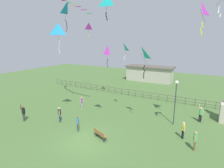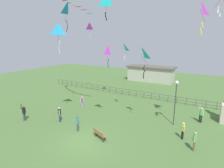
% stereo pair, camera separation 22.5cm
% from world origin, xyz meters
% --- Properties ---
extents(ground_plane, '(80.00, 80.00, 0.00)m').
position_xyz_m(ground_plane, '(0.00, 0.00, 0.00)').
color(ground_plane, '#4C7038').
extents(lamppost, '(0.36, 0.36, 4.64)m').
position_xyz_m(lamppost, '(5.90, 6.99, 3.35)').
color(lamppost, '#38383D').
rests_on(lamppost, ground_plane).
extents(park_bench, '(1.55, 0.93, 0.85)m').
position_xyz_m(park_bench, '(0.84, 0.90, 0.46)').
color(park_bench, olive).
rests_on(park_bench, ground_plane).
extents(person_0, '(0.35, 0.40, 1.63)m').
position_xyz_m(person_0, '(-4.74, 1.64, 0.94)').
color(person_0, navy).
rests_on(person_0, ground_plane).
extents(person_1, '(0.51, 0.30, 1.93)m').
position_xyz_m(person_1, '(8.24, 8.98, 0.97)').
color(person_1, black).
rests_on(person_1, ground_plane).
extents(person_2, '(0.32, 0.54, 2.00)m').
position_xyz_m(person_2, '(-8.24, -0.11, 1.00)').
color(person_2, '#3F4C47').
rests_on(person_2, ground_plane).
extents(person_3, '(0.43, 0.28, 1.51)m').
position_xyz_m(person_3, '(-1.74, 1.02, 0.87)').
color(person_3, '#3F4C47').
rests_on(person_3, ground_plane).
extents(person_4, '(0.29, 0.42, 1.57)m').
position_xyz_m(person_4, '(7.15, 4.53, 0.90)').
color(person_4, black).
rests_on(person_4, ground_plane).
extents(person_5, '(0.28, 0.42, 1.49)m').
position_xyz_m(person_5, '(-5.31, 6.03, 0.86)').
color(person_5, '#99999E').
rests_on(person_5, ground_plane).
extents(person_6, '(0.30, 0.48, 1.60)m').
position_xyz_m(person_6, '(8.23, 3.15, 0.92)').
color(person_6, brown).
rests_on(person_6, ground_plane).
extents(kite_0, '(1.11, 1.14, 2.92)m').
position_xyz_m(kite_0, '(2.93, 4.80, 7.13)').
color(kite_0, '#19B2B2').
extents(kite_1, '(0.87, 0.93, 3.33)m').
position_xyz_m(kite_1, '(-5.22, 12.49, 6.96)').
color(kite_1, '#B22DB2').
extents(kite_2, '(0.95, 0.93, 2.10)m').
position_xyz_m(kite_2, '(-8.55, 12.41, 10.57)').
color(kite_2, '#B22DB2').
extents(kite_3, '(0.95, 0.94, 1.84)m').
position_xyz_m(kite_3, '(0.22, 6.56, 7.68)').
color(kite_3, '#19B2B2').
extents(kite_4, '(0.89, 1.09, 2.65)m').
position_xyz_m(kite_4, '(7.38, 5.92, 10.82)').
color(kite_4, '#B22DB2').
extents(kite_5, '(1.14, 0.85, 3.14)m').
position_xyz_m(kite_5, '(-5.90, 5.06, 11.82)').
color(kite_5, '#198CD1').
extents(kite_6, '(0.99, 0.55, 1.97)m').
position_xyz_m(kite_6, '(1.09, 1.93, 11.39)').
color(kite_6, '#19B2B2').
extents(kite_7, '(1.25, 1.00, 2.95)m').
position_xyz_m(kite_7, '(-5.03, 2.59, 9.43)').
color(kite_7, '#198CD1').
extents(waterfront_railing, '(36.03, 0.06, 0.95)m').
position_xyz_m(waterfront_railing, '(-0.40, 14.00, 0.62)').
color(waterfront_railing, '#4C4742').
rests_on(waterfront_railing, ground_plane).
extents(pavilion_building, '(9.95, 4.08, 3.21)m').
position_xyz_m(pavilion_building, '(-2.85, 26.00, 1.63)').
color(pavilion_building, '#B7B2A3').
rests_on(pavilion_building, ground_plane).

